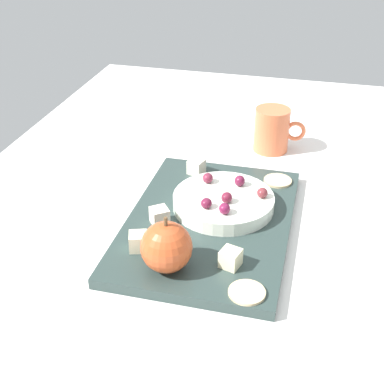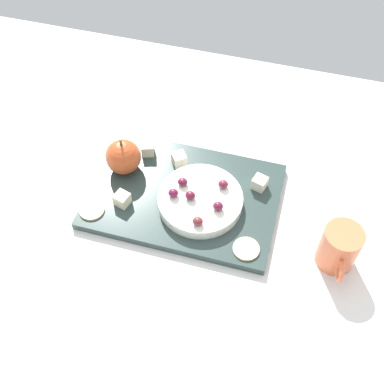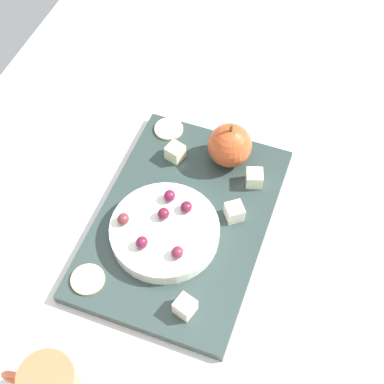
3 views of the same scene
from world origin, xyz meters
The scene contains 18 objects.
table centered at (0.00, 0.00, 2.39)cm, with size 139.06×88.20×4.78cm, color silver.
platter centered at (-2.92, -1.29, 5.61)cm, with size 36.02×24.64×1.65cm, color #2C3C39.
serving_dish centered at (0.69, -2.74, 7.52)cm, with size 16.01×16.01×2.19cm, color white.
apple_whole centered at (-15.99, 1.65, 9.92)cm, with size 6.99×6.99×6.99cm, color #BD4B24.
apple_stem centered at (-15.99, 1.65, 14.02)cm, with size 0.50×0.50×1.20cm, color brown.
cheese_cube_0 centered at (-12.89, 6.78, 7.70)cm, with size 2.53×2.53×2.53cm, color #F6F1C8.
cheese_cube_1 centered at (10.68, 4.15, 7.70)cm, with size 2.53×2.53×2.53cm, color #F0E7CD.
cheese_cube_2 centered at (-5.91, 5.78, 7.70)cm, with size 2.53×2.53×2.53cm, color #F9E7CF.
cheese_cube_3 centered at (-13.43, -6.55, 7.70)cm, with size 2.53×2.53×2.53cm, color #F9F0BD.
cracker_0 centered at (11.12, -10.20, 6.63)cm, with size 4.80×4.80×0.40cm, color #D5BB8B.
cracker_1 centered at (-18.45, -9.66, 6.63)cm, with size 4.80×4.80×0.40cm, color beige.
grape_0 centered at (-3.26, -0.84, 9.38)cm, with size 1.88×1.70×1.53cm, color maroon.
grape_1 centered at (4.24, 0.63, 9.44)cm, with size 1.88×1.70×1.65cm, color maroon.
grape_2 centered at (4.51, -4.59, 9.49)cm, with size 1.88×1.70×1.75cm, color maroon.
grape_3 centered at (-1.00, -3.54, 9.44)cm, with size 1.88×1.70×1.65cm, color maroon.
grape_4 centered at (1.81, -8.64, 9.41)cm, with size 1.88×1.70×1.58cm, color maroon.
grape_5 centered at (-4.19, -3.84, 9.46)cm, with size 1.88×1.70×1.69cm, color maroon.
cup centered at (26.50, -7.21, 9.07)cm, with size 6.75×9.95×8.59cm.
Camera 2 is at (13.51, -54.64, 81.32)cm, focal length 45.48 mm.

